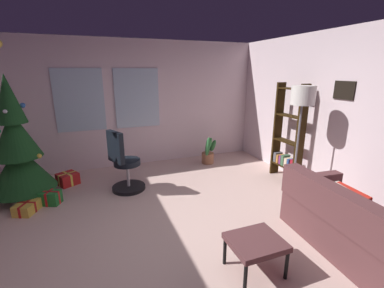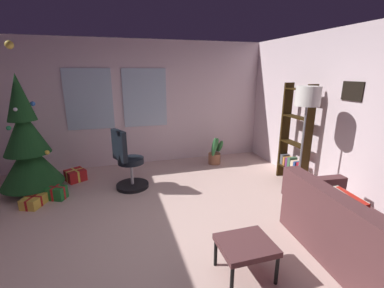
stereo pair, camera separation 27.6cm
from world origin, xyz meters
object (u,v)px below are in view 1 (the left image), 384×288
gift_box_red (68,179)px  floor_lamp (302,104)px  office_chair (124,167)px  potted_plant (208,152)px  footstool (256,244)px  gift_box_gold (27,207)px  bookshelf (288,139)px  holiday_tree (18,150)px  gift_box_green (50,198)px

gift_box_red → floor_lamp: (3.46, -1.80, 1.39)m
office_chair → potted_plant: (1.88, 0.74, -0.17)m
footstool → gift_box_red: bearing=122.6°
footstool → floor_lamp: 2.28m
gift_box_gold → potted_plant: (3.31, 0.97, 0.17)m
footstool → bookshelf: bookshelf is taller
gift_box_gold → floor_lamp: bearing=-13.6°
gift_box_gold → bookshelf: bookshelf is taller
gift_box_red → footstool: bearing=-57.4°
holiday_tree → gift_box_gold: holiday_tree is taller
gift_box_gold → potted_plant: bearing=16.3°
gift_box_gold → holiday_tree: bearing=102.5°
holiday_tree → gift_box_green: bearing=-42.3°
gift_box_green → gift_box_gold: (-0.28, -0.16, -0.02)m
holiday_tree → bookshelf: bearing=-10.6°
floor_lamp → potted_plant: size_ratio=2.77×
floor_lamp → bookshelf: bearing=60.0°
floor_lamp → holiday_tree: bearing=160.1°
gift_box_red → holiday_tree: bearing=-150.6°
holiday_tree → bookshelf: 4.50m
holiday_tree → potted_plant: 3.50m
gift_box_green → bookshelf: size_ratio=0.20×
gift_box_green → office_chair: 1.19m
gift_box_green → bookshelf: bearing=-6.7°
gift_box_gold → potted_plant: size_ratio=0.64×
footstool → holiday_tree: size_ratio=0.22×
holiday_tree → potted_plant: bearing=7.5°
footstool → floor_lamp: size_ratio=0.30×
floor_lamp → potted_plant: 2.37m
office_chair → floor_lamp: size_ratio=0.60×
office_chair → bookshelf: (2.88, -0.54, 0.35)m
floor_lamp → gift_box_green: bearing=163.1°
footstool → holiday_tree: bearing=133.4°
holiday_tree → footstool: bearing=-46.6°
office_chair → gift_box_gold: bearing=-170.9°
gift_box_green → floor_lamp: (3.66, -1.11, 1.39)m
potted_plant → footstool: bearing=-106.2°
office_chair → potted_plant: size_ratio=1.65×
office_chair → holiday_tree: bearing=169.6°
gift_box_red → office_chair: bearing=-33.4°
footstool → gift_box_red: footstool is taller
gift_box_gold → potted_plant: 3.45m
gift_box_green → potted_plant: 3.14m
bookshelf → floor_lamp: (-0.37, -0.64, 0.73)m
office_chair → potted_plant: 2.03m
gift_box_green → gift_box_gold: gift_box_green is taller
gift_box_red → office_chair: office_chair is taller
gift_box_red → gift_box_gold: 0.98m
bookshelf → potted_plant: bookshelf is taller
footstool → potted_plant: bearing=73.8°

